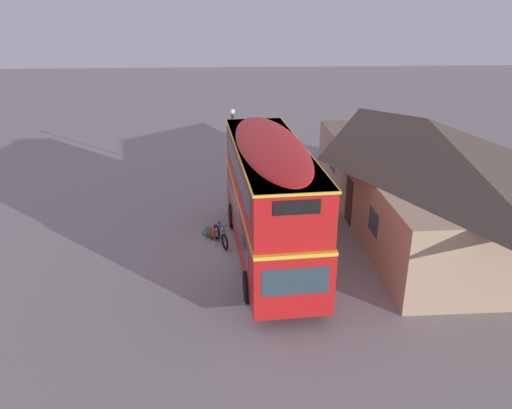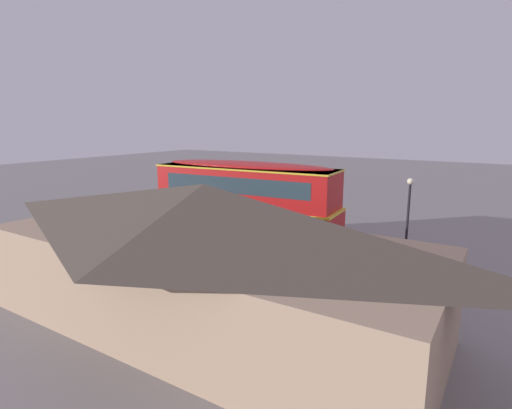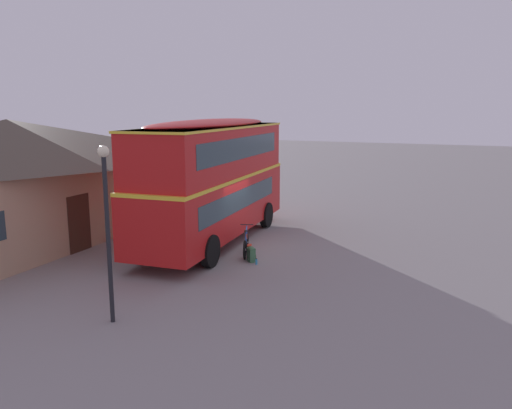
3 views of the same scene
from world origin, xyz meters
TOP-DOWN VIEW (x-y plane):
  - ground_plane at (0.00, 0.00)m, footprint 120.00×120.00m
  - double_decker_bus at (0.62, 1.24)m, footprint 9.95×3.23m
  - touring_bicycle at (-0.64, -0.73)m, footprint 1.62×0.80m
  - backpack_on_ground at (-1.24, -1.18)m, footprint 0.37×0.37m
  - water_bottle_blue_sports at (-1.46, -1.47)m, footprint 0.08×0.08m
  - water_bottle_clear_plastic at (-0.49, -0.99)m, footprint 0.07×0.07m
  - pub_building at (-2.54, 8.31)m, footprint 15.35×6.82m
  - street_lamp at (-7.14, -0.03)m, footprint 0.28×0.28m

SIDE VIEW (x-z plane):
  - ground_plane at x=0.00m, z-range 0.00..0.00m
  - water_bottle_blue_sports at x=-1.46m, z-range -0.01..0.21m
  - water_bottle_clear_plastic at x=-0.49m, z-range -0.01..0.22m
  - backpack_on_ground at x=-1.24m, z-range 0.01..0.55m
  - touring_bicycle at x=-0.64m, z-range -0.15..0.89m
  - pub_building at x=-2.54m, z-range 0.05..4.83m
  - double_decker_bus at x=0.62m, z-range 0.25..5.04m
  - street_lamp at x=-7.14m, z-range 0.54..4.90m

